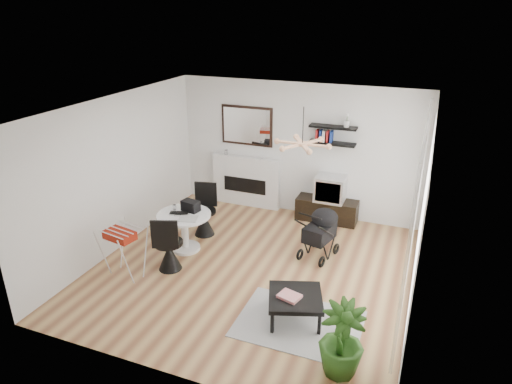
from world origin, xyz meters
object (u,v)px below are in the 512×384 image
at_px(crt_tv, 330,188).
at_px(drying_rack, 124,251).
at_px(tv_console, 327,210).
at_px(stroller, 321,234).
at_px(dining_table, 185,226).
at_px(potted_plant, 342,339).
at_px(fireplace, 246,175).
at_px(coffee_table, 295,298).

xyz_separation_m(crt_tv, drying_rack, (-2.58, -3.17, -0.26)).
distance_m(tv_console, stroller, 1.43).
distance_m(dining_table, potted_plant, 3.71).
bearing_deg(potted_plant, drying_rack, 167.21).
xyz_separation_m(fireplace, crt_tv, (1.87, -0.15, 0.02)).
bearing_deg(potted_plant, tv_console, 105.39).
bearing_deg(dining_table, coffee_table, -26.09).
distance_m(dining_table, drying_rack, 1.19).
xyz_separation_m(crt_tv, coffee_table, (0.27, -3.25, -0.37)).
distance_m(fireplace, tv_console, 1.88).
height_order(fireplace, potted_plant, fireplace).
bearing_deg(potted_plant, crt_tv, 104.78).
relative_size(drying_rack, stroller, 0.90).
distance_m(crt_tv, dining_table, 2.98).
relative_size(dining_table, stroller, 1.01).
height_order(dining_table, drying_rack, drying_rack).
xyz_separation_m(crt_tv, potted_plant, (1.06, -4.00, -0.23)).
relative_size(tv_console, drying_rack, 1.45).
bearing_deg(fireplace, tv_console, -4.61).
bearing_deg(fireplace, coffee_table, -57.80).
bearing_deg(tv_console, drying_rack, -128.61).
relative_size(crt_tv, potted_plant, 0.61).
distance_m(stroller, coffee_table, 1.85).
xyz_separation_m(fireplace, tv_console, (1.82, -0.15, -0.46)).
distance_m(tv_console, potted_plant, 4.16).
height_order(dining_table, potted_plant, potted_plant).
relative_size(crt_tv, coffee_table, 0.62).
xyz_separation_m(coffee_table, potted_plant, (0.78, -0.75, 0.13)).
bearing_deg(dining_table, drying_rack, -113.15).
distance_m(fireplace, potted_plant, 5.08).
relative_size(fireplace, dining_table, 2.28).
height_order(tv_console, potted_plant, potted_plant).
bearing_deg(coffee_table, tv_console, 95.64).
bearing_deg(crt_tv, coffee_table, -85.17).
bearing_deg(fireplace, drying_rack, -102.20).
height_order(crt_tv, coffee_table, crt_tv).
distance_m(dining_table, coffee_table, 2.66).
height_order(crt_tv, potted_plant, crt_tv).
relative_size(fireplace, stroller, 2.30).
height_order(tv_console, dining_table, dining_table).
xyz_separation_m(fireplace, drying_rack, (-0.72, -3.32, -0.24)).
bearing_deg(tv_console, potted_plant, -74.61).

